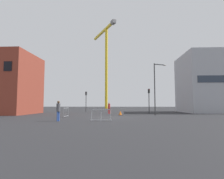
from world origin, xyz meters
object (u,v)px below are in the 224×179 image
(traffic_light_far, at_px, (86,98))
(pedestrian_waiting, at_px, (58,109))
(traffic_cone_on_verge, at_px, (120,113))
(construction_crane, at_px, (106,55))
(traffic_light_near, at_px, (149,97))
(streetlamp_tall, at_px, (156,84))
(pedestrian_walking, at_px, (109,107))

(traffic_light_far, height_order, pedestrian_waiting, traffic_light_far)
(traffic_cone_on_verge, bearing_deg, traffic_light_far, 124.38)
(construction_crane, xyz_separation_m, traffic_light_far, (-1.58, -26.19, -15.47))
(traffic_light_far, xyz_separation_m, pedestrian_waiting, (1.17, -18.87, -1.56))
(construction_crane, relative_size, traffic_light_near, 7.00)
(traffic_light_near, bearing_deg, construction_crane, 107.34)
(streetlamp_tall, bearing_deg, pedestrian_walking, 153.56)
(pedestrian_walking, distance_m, pedestrian_waiting, 13.09)
(traffic_light_far, xyz_separation_m, pedestrian_walking, (4.89, -6.32, -1.60))
(streetlamp_tall, height_order, pedestrian_waiting, streetlamp_tall)
(pedestrian_walking, bearing_deg, pedestrian_waiting, -106.52)
(pedestrian_walking, bearing_deg, traffic_light_near, 11.81)
(construction_crane, bearing_deg, pedestrian_waiting, -90.53)
(streetlamp_tall, distance_m, pedestrian_walking, 8.20)
(pedestrian_waiting, relative_size, traffic_cone_on_verge, 2.98)
(construction_crane, relative_size, traffic_cone_on_verge, 45.91)
(pedestrian_walking, bearing_deg, streetlamp_tall, -26.44)
(traffic_light_far, bearing_deg, streetlamp_tall, -39.75)
(pedestrian_walking, xyz_separation_m, pedestrian_waiting, (-3.72, -12.55, 0.04))
(streetlamp_tall, xyz_separation_m, traffic_cone_on_verge, (-4.97, -0.06, -3.97))
(traffic_light_near, xyz_separation_m, traffic_cone_on_verge, (-4.65, -4.76, -2.40))
(traffic_light_near, bearing_deg, traffic_light_far, 156.25)
(construction_crane, xyz_separation_m, pedestrian_walking, (3.31, -32.51, -17.07))
(streetlamp_tall, bearing_deg, construction_crane, 105.66)
(traffic_light_far, distance_m, traffic_light_near, 12.36)
(traffic_light_far, distance_m, pedestrian_walking, 8.15)
(pedestrian_waiting, bearing_deg, pedestrian_walking, 73.48)
(traffic_light_far, relative_size, pedestrian_waiting, 2.15)
(traffic_cone_on_verge, bearing_deg, pedestrian_walking, 117.45)
(construction_crane, distance_m, traffic_light_near, 36.11)
(traffic_cone_on_verge, bearing_deg, construction_crane, 98.05)
(construction_crane, distance_m, pedestrian_walking, 36.87)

